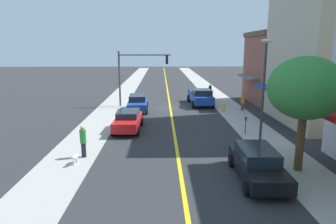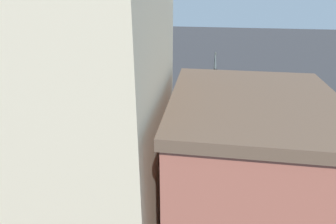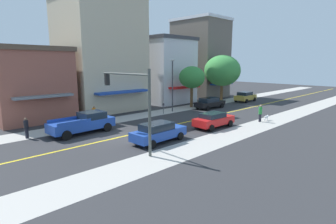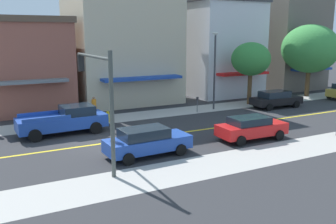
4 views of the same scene
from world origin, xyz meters
The scene contains 18 objects.
ground_plane centered at (0.00, 0.00, 0.00)m, with size 140.00×140.00×0.00m, color #2D2D30.
sidewalk_left centered at (-6.20, 0.00, 0.00)m, with size 2.99×126.00×0.01m, color #ADA8A0.
sidewalk_right centered at (6.20, 0.00, 0.00)m, with size 2.99×126.00×0.01m, color #ADA8A0.
road_centerline_stripe centered at (0.00, 0.00, 0.00)m, with size 0.20×126.00×0.00m, color yellow.
pale_office_building centered at (-13.63, -2.74, 3.98)m, with size 9.73×7.77×7.93m.
street_tree_left_near centered at (-6.08, 16.44, 4.23)m, with size 3.64×3.64×5.81m.
fire_hydrant centered at (-5.19, 2.14, 0.43)m, with size 0.44×0.24×0.87m.
parking_meter centered at (-5.13, 10.04, 0.87)m, with size 0.12×0.18×1.32m.
traffic_light_mast centered at (3.58, -1.13, 3.99)m, with size 5.56×0.32×5.85m.
street_lamp centered at (-5.56, 12.03, 4.13)m, with size 0.70×0.36×6.72m.
red_sedan_right_curb centered at (3.49, 8.63, 0.78)m, with size 2.10×4.53×1.48m.
black_sedan_left_curb centered at (-3.61, 17.45, 0.79)m, with size 2.13×4.81×1.52m.
blue_sedan_right_curb centered at (3.31, 1.51, 0.82)m, with size 2.14×4.77×1.57m.
blue_pickup_truck centered at (-3.38, -1.44, 0.93)m, with size 2.51×5.81×1.84m.
pedestrian_orange_shirt centered at (-7.19, 1.69, 0.89)m, with size 0.38×0.38×1.69m.
pedestrian_black_shirt centered at (-5.13, -5.67, 0.93)m, with size 0.36×0.36×1.76m.
pedestrian_green_shirt centered at (5.43, 14.32, 0.99)m, with size 0.36×0.36×1.86m.
small_dog centered at (5.64, 15.39, 0.40)m, with size 0.34×0.81×0.60m.
Camera 1 is at (0.97, 30.60, 6.17)m, focal length 31.68 mm.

